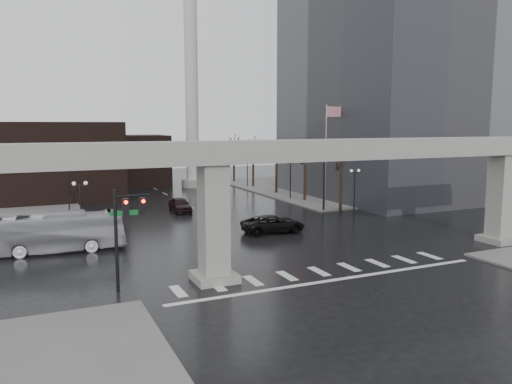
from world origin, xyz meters
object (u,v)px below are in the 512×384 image
(pickup_truck, at_px, (273,224))
(far_car, at_px, (180,205))
(signal_mast_arm, at_px, (294,160))
(city_bus, at_px, (51,233))

(pickup_truck, xyz_separation_m, far_car, (-4.67, 13.99, 0.00))
(signal_mast_arm, distance_m, city_bus, 26.28)
(signal_mast_arm, relative_size, far_car, 2.57)
(city_bus, bearing_deg, signal_mast_arm, -70.06)
(pickup_truck, height_order, far_car, far_car)
(signal_mast_arm, height_order, far_car, signal_mast_arm)
(pickup_truck, distance_m, city_bus, 18.56)
(signal_mast_arm, distance_m, far_car, 13.65)
(far_car, bearing_deg, city_bus, -134.24)
(pickup_truck, bearing_deg, far_car, 21.57)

